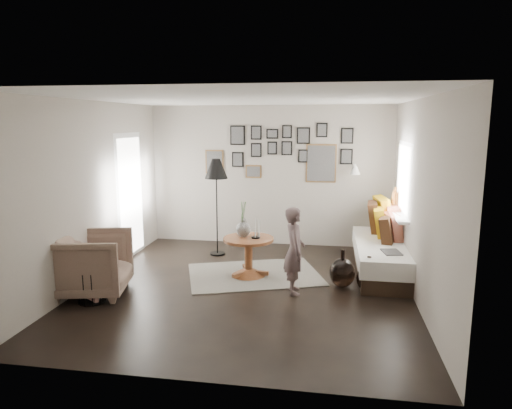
% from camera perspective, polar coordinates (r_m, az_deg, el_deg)
% --- Properties ---
extents(ground, '(4.80, 4.80, 0.00)m').
position_cam_1_polar(ground, '(6.53, -1.15, -10.31)').
color(ground, black).
rests_on(ground, ground).
extents(wall_back, '(4.50, 0.00, 4.50)m').
position_cam_1_polar(wall_back, '(8.54, 1.70, 3.59)').
color(wall_back, '#A29A8E').
rests_on(wall_back, ground).
extents(wall_front, '(4.50, 0.00, 4.50)m').
position_cam_1_polar(wall_front, '(3.91, -7.55, -4.65)').
color(wall_front, '#A29A8E').
rests_on(wall_front, ground).
extents(wall_left, '(0.00, 4.80, 4.80)m').
position_cam_1_polar(wall_left, '(6.96, -19.75, 1.43)').
color(wall_left, '#A29A8E').
rests_on(wall_left, ground).
extents(wall_right, '(0.00, 4.80, 4.80)m').
position_cam_1_polar(wall_right, '(6.20, 19.71, 0.41)').
color(wall_right, '#A29A8E').
rests_on(wall_right, ground).
extents(ceiling, '(4.80, 4.80, 0.00)m').
position_cam_1_polar(ceiling, '(6.12, -1.24, 13.11)').
color(ceiling, white).
rests_on(ceiling, wall_back).
extents(door_left, '(0.00, 2.14, 2.14)m').
position_cam_1_polar(door_left, '(8.05, -15.46, 1.00)').
color(door_left, white).
rests_on(door_left, wall_left).
extents(window_right, '(0.15, 1.32, 1.30)m').
position_cam_1_polar(window_right, '(7.56, 17.18, -0.58)').
color(window_right, white).
rests_on(window_right, wall_right).
extents(gallery_wall, '(2.74, 0.03, 1.08)m').
position_cam_1_polar(gallery_wall, '(8.45, 3.65, 6.52)').
color(gallery_wall, brown).
rests_on(gallery_wall, wall_back).
extents(wall_sconce, '(0.18, 0.36, 0.16)m').
position_cam_1_polar(wall_sconce, '(8.20, 12.29, 4.22)').
color(wall_sconce, white).
rests_on(wall_sconce, wall_back).
extents(rug, '(2.28, 1.93, 0.01)m').
position_cam_1_polar(rug, '(7.04, -0.21, -8.72)').
color(rug, '#B4AE9E').
rests_on(rug, ground).
extents(pedestal_table, '(0.76, 0.76, 0.59)m').
position_cam_1_polar(pedestal_table, '(6.91, -0.94, -6.74)').
color(pedestal_table, brown).
rests_on(pedestal_table, ground).
extents(vase, '(0.22, 0.22, 0.54)m').
position_cam_1_polar(vase, '(6.82, -1.59, -2.76)').
color(vase, black).
rests_on(vase, pedestal_table).
extents(candles, '(0.13, 0.13, 0.28)m').
position_cam_1_polar(candles, '(6.77, -0.03, -3.10)').
color(candles, black).
rests_on(candles, pedestal_table).
extents(daybed, '(0.92, 2.21, 1.05)m').
position_cam_1_polar(daybed, '(7.40, 15.90, -5.47)').
color(daybed, black).
rests_on(daybed, ground).
extents(magazine_on_daybed, '(0.29, 0.36, 0.02)m').
position_cam_1_polar(magazine_on_daybed, '(6.73, 16.57, -5.72)').
color(magazine_on_daybed, black).
rests_on(magazine_on_daybed, daybed).
extents(armchair, '(1.11, 1.09, 0.85)m').
position_cam_1_polar(armchair, '(6.54, -19.74, -6.98)').
color(armchair, '#735C4E').
rests_on(armchair, ground).
extents(armchair_cushion, '(0.45, 0.46, 0.17)m').
position_cam_1_polar(armchair_cushion, '(6.57, -19.56, -6.40)').
color(armchair_cushion, silver).
rests_on(armchair_cushion, armchair).
extents(floor_lamp, '(0.39, 0.39, 1.68)m').
position_cam_1_polar(floor_lamp, '(7.81, -4.99, 4.02)').
color(floor_lamp, black).
rests_on(floor_lamp, ground).
extents(magazine_basket, '(0.44, 0.44, 0.41)m').
position_cam_1_polar(magazine_basket, '(6.34, -19.86, -9.63)').
color(magazine_basket, black).
rests_on(magazine_basket, ground).
extents(demijohn_large, '(0.36, 0.36, 0.55)m').
position_cam_1_polar(demijohn_large, '(6.59, 10.72, -8.37)').
color(demijohn_large, black).
rests_on(demijohn_large, ground).
extents(demijohn_small, '(0.32, 0.32, 0.50)m').
position_cam_1_polar(demijohn_small, '(6.50, 13.86, -8.97)').
color(demijohn_small, black).
rests_on(demijohn_small, ground).
extents(child, '(0.36, 0.48, 1.19)m').
position_cam_1_polar(child, '(6.19, 4.83, -5.75)').
color(child, brown).
rests_on(child, ground).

